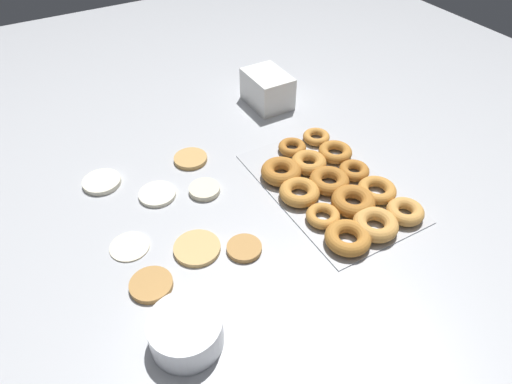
# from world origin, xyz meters

# --- Properties ---
(ground_plane) EXTENTS (3.00, 3.00, 0.00)m
(ground_plane) POSITION_xyz_m (0.00, 0.00, 0.00)
(ground_plane) COLOR #B2B5BA
(pancake_0) EXTENTS (0.10, 0.10, 0.01)m
(pancake_0) POSITION_xyz_m (0.11, 0.13, 0.01)
(pancake_0) COLOR silver
(pancake_0) RESTS_ON ground_plane
(pancake_1) EXTENTS (0.11, 0.11, 0.01)m
(pancake_1) POSITION_xyz_m (-0.11, 0.12, 0.01)
(pancake_1) COLOR tan
(pancake_1) RESTS_ON ground_plane
(pancake_2) EXTENTS (0.09, 0.09, 0.01)m
(pancake_2) POSITION_xyz_m (0.21, 0.00, 0.01)
(pancake_2) COLOR tan
(pancake_2) RESTS_ON ground_plane
(pancake_3) EXTENTS (0.09, 0.09, 0.01)m
(pancake_3) POSITION_xyz_m (-0.02, 0.25, 0.00)
(pancake_3) COLOR beige
(pancake_3) RESTS_ON ground_plane
(pancake_4) EXTENTS (0.10, 0.10, 0.01)m
(pancake_4) POSITION_xyz_m (0.23, 0.24, 0.01)
(pancake_4) COLOR silver
(pancake_4) RESTS_ON ground_plane
(pancake_5) EXTENTS (0.08, 0.08, 0.01)m
(pancake_5) POSITION_xyz_m (-0.16, 0.03, 0.01)
(pancake_5) COLOR #B27F42
(pancake_5) RESTS_ON ground_plane
(pancake_6) EXTENTS (0.09, 0.09, 0.01)m
(pancake_6) POSITION_xyz_m (-0.15, 0.25, 0.01)
(pancake_6) COLOR #B27F42
(pancake_6) RESTS_ON ground_plane
(pancake_7) EXTENTS (0.08, 0.08, 0.02)m
(pancake_7) POSITION_xyz_m (0.07, 0.02, 0.01)
(pancake_7) COLOR beige
(pancake_7) RESTS_ON ground_plane
(donut_tray) EXTENTS (0.48, 0.30, 0.04)m
(donut_tray) POSITION_xyz_m (-0.10, -0.26, 0.02)
(donut_tray) COLOR #ADAFB5
(donut_tray) RESTS_ON ground_plane
(batter_bowl) EXTENTS (0.14, 0.14, 0.07)m
(batter_bowl) POSITION_xyz_m (-0.31, 0.23, 0.03)
(batter_bowl) COLOR white
(batter_bowl) RESTS_ON ground_plane
(container_stack) EXTENTS (0.16, 0.12, 0.11)m
(container_stack) POSITION_xyz_m (0.36, -0.34, 0.05)
(container_stack) COLOR white
(container_stack) RESTS_ON ground_plane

